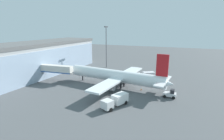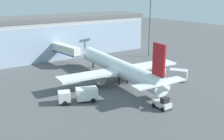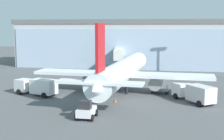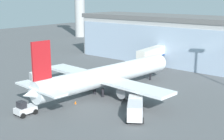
# 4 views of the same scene
# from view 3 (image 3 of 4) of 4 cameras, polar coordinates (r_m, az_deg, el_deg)

# --- Properties ---
(ground) EXTENTS (240.00, 240.00, 0.00)m
(ground) POSITION_cam_3_polar(r_m,az_deg,el_deg) (45.45, 1.04, -5.83)
(ground) COLOR #545659
(terminal_building) EXTENTS (63.44, 19.17, 12.65)m
(terminal_building) POSITION_cam_3_polar(r_m,az_deg,el_deg) (85.69, 3.72, 4.93)
(terminal_building) COLOR #ADADAD
(terminal_building) RESTS_ON ground
(jet_bridge) EXTENTS (3.24, 13.69, 5.63)m
(jet_bridge) POSITION_cam_3_polar(r_m,az_deg,el_deg) (74.05, 1.29, 2.86)
(jet_bridge) COLOR silver
(jet_bridge) RESTS_ON ground
(airplane) EXTENTS (29.76, 35.27, 11.23)m
(airplane) POSITION_cam_3_polar(r_m,az_deg,el_deg) (52.18, 1.96, -0.27)
(airplane) COLOR white
(airplane) RESTS_ON ground
(catering_truck) EXTENTS (7.59, 4.80, 2.65)m
(catering_truck) POSITION_cam_3_polar(r_m,az_deg,el_deg) (50.79, -13.55, -2.89)
(catering_truck) COLOR silver
(catering_truck) RESTS_ON ground
(fuel_truck) EXTENTS (5.75, 7.35, 2.65)m
(fuel_truck) POSITION_cam_3_polar(r_m,az_deg,el_deg) (46.29, 14.81, -3.98)
(fuel_truck) COLOR silver
(fuel_truck) RESTS_ON ground
(baggage_cart) EXTENTS (3.10, 2.21, 1.50)m
(baggage_cart) POSITION_cam_3_polar(r_m,az_deg,el_deg) (51.63, 8.79, -3.68)
(baggage_cart) COLOR gray
(baggage_cart) RESTS_ON ground
(pushback_tug) EXTENTS (2.34, 3.31, 2.30)m
(pushback_tug) POSITION_cam_3_polar(r_m,az_deg,el_deg) (37.34, -4.73, -7.37)
(pushback_tug) COLOR silver
(pushback_tug) RESTS_ON ground
(safety_cone_nose) EXTENTS (0.36, 0.36, 0.55)m
(safety_cone_nose) POSITION_cam_3_polar(r_m,az_deg,el_deg) (45.11, 0.64, -5.58)
(safety_cone_nose) COLOR orange
(safety_cone_nose) RESTS_ON ground
(safety_cone_wingtip) EXTENTS (0.36, 0.36, 0.55)m
(safety_cone_wingtip) POSITION_cam_3_polar(r_m,az_deg,el_deg) (53.89, -13.74, -3.57)
(safety_cone_wingtip) COLOR orange
(safety_cone_wingtip) RESTS_ON ground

